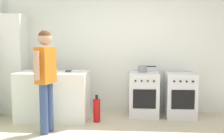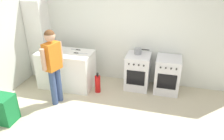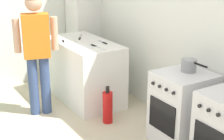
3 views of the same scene
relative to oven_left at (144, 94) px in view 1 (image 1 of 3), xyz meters
name	(u,v)px [view 1 (image 1 of 3)]	position (x,y,z in m)	size (l,w,h in m)	color
back_wall	(127,49)	(-0.35, 0.37, 0.87)	(6.00, 0.10, 2.60)	silver
counter_unit	(53,96)	(-1.70, -0.38, 0.02)	(1.30, 0.70, 0.90)	white
oven_left	(144,94)	(0.00, 0.00, 0.00)	(0.56, 0.62, 0.85)	silver
oven_right	(180,95)	(0.70, 0.00, 0.00)	(0.56, 0.62, 0.85)	silver
pot	(143,69)	(-0.03, 0.08, 0.50)	(0.35, 0.17, 0.14)	gray
knife_carving	(73,72)	(-1.32, -0.36, 0.48)	(0.33, 0.06, 0.01)	silver
knife_paring	(39,73)	(-1.89, -0.61, 0.48)	(0.21, 0.10, 0.01)	silver
knife_bread	(40,71)	(-1.97, -0.30, 0.48)	(0.31, 0.21, 0.01)	silver
knife_utility	(66,71)	(-1.51, -0.17, 0.48)	(0.25, 0.04, 0.01)	silver
person	(46,72)	(-1.60, -1.12, 0.56)	(0.28, 0.55, 1.65)	#384C7A
fire_extinguisher	(97,110)	(-0.87, -0.48, -0.21)	(0.13, 0.13, 0.50)	red
larder_cabinet	(14,64)	(-2.65, 0.10, 0.57)	(0.48, 0.44, 2.00)	white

